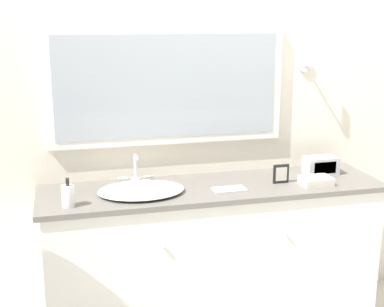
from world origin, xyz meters
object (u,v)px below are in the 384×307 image
Objects in this scene: appliance_box at (321,166)px; picture_frame at (281,174)px; sink_basin at (141,189)px; soap_bottle at (68,196)px.

appliance_box is 0.33m from picture_frame.
sink_basin is 0.82m from picture_frame.
sink_basin is 1.13m from appliance_box.
appliance_box is 1.79× the size of picture_frame.
soap_bottle is 1.22m from picture_frame.
sink_basin is at bearing 18.25° from soap_bottle.
soap_bottle is at bearing -161.75° from sink_basin.
picture_frame is at bearing -1.66° from sink_basin.
appliance_box is at bearing 8.19° from soap_bottle.
picture_frame reaches higher than appliance_box.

